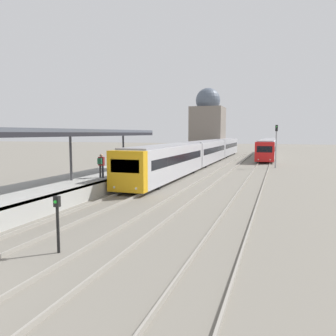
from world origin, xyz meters
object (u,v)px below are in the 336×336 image
object	(u,v)px
train_near	(205,151)
signal_post_near	(57,218)
train_far	(268,147)
signal_mast_far	(276,141)
person_on_platform	(101,164)

from	to	relation	value
train_near	signal_post_near	bearing A→B (deg)	-86.22
train_far	signal_mast_far	world-z (taller)	signal_mast_far
person_on_platform	train_near	world-z (taller)	train_near
train_near	train_far	xyz separation A→B (m)	(7.26, 16.41, -0.02)
signal_mast_far	train_near	bearing A→B (deg)	164.47
person_on_platform	signal_post_near	world-z (taller)	person_on_platform
train_near	train_far	size ratio (longest dim) A/B	1.62
signal_post_near	signal_mast_far	distance (m)	31.12
train_far	person_on_platform	bearing A→B (deg)	-104.64
person_on_platform	train_near	bearing A→B (deg)	82.93
person_on_platform	signal_mast_far	size ratio (longest dim) A/B	0.34
train_far	signal_post_near	bearing A→B (deg)	-95.91
train_near	signal_post_near	world-z (taller)	train_near
person_on_platform	signal_post_near	distance (m)	12.16
train_near	signal_mast_far	size ratio (longest dim) A/B	9.57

